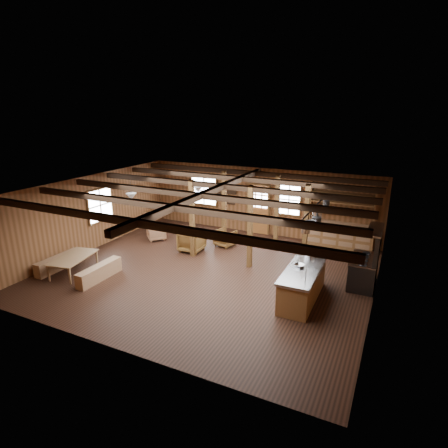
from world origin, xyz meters
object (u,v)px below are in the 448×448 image
at_px(kitchen_island, 302,283).
at_px(armchair_b, 225,238).
at_px(commercial_range, 365,267).
at_px(dining_table, 75,265).
at_px(armchair_a, 192,241).
at_px(armchair_c, 156,232).

distance_m(kitchen_island, armchair_b, 4.76).
distance_m(commercial_range, dining_table, 9.12).
relative_size(commercial_range, armchair_b, 2.59).
relative_size(armchair_a, armchair_c, 1.21).
bearing_deg(armchair_a, kitchen_island, 156.29).
bearing_deg(armchair_c, armchair_b, -125.46).
height_order(commercial_range, armchair_b, commercial_range).
height_order(armchair_a, armchair_c, armchair_a).
xyz_separation_m(commercial_range, armchair_b, (-5.25, 1.25, -0.28)).
bearing_deg(armchair_c, dining_table, 126.83).
bearing_deg(dining_table, armchair_c, -18.30).
height_order(dining_table, armchair_c, armchair_c).
height_order(dining_table, armchair_a, armchair_a).
bearing_deg(armchair_b, commercial_range, 179.01).
xyz_separation_m(dining_table, armchair_c, (0.46, 3.86, 0.03)).
distance_m(armchair_b, armchair_c, 2.90).
distance_m(kitchen_island, commercial_range, 2.22).
xyz_separation_m(commercial_range, armchair_a, (-6.14, 0.22, -0.22)).
xyz_separation_m(commercial_range, dining_table, (-8.55, -3.15, -0.32)).
height_order(kitchen_island, armchair_c, kitchen_island).
bearing_deg(kitchen_island, armchair_c, 159.93).
bearing_deg(armchair_a, armchair_b, -132.66).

